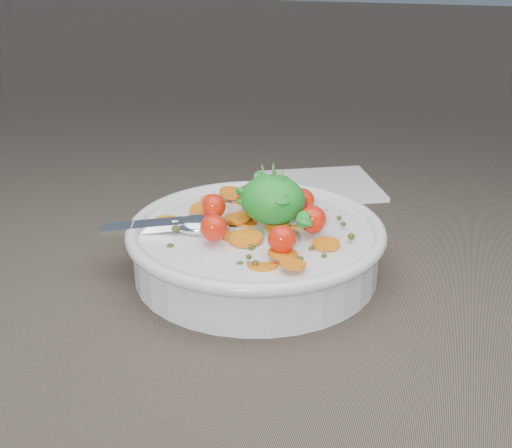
# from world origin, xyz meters

# --- Properties ---
(ground) EXTENTS (6.00, 6.00, 0.00)m
(ground) POSITION_xyz_m (0.00, 0.00, 0.00)
(ground) COLOR brown
(ground) RESTS_ON ground
(bowl) EXTENTS (0.26, 0.25, 0.10)m
(bowl) POSITION_xyz_m (-0.01, -0.02, 0.03)
(bowl) COLOR silver
(bowl) RESTS_ON ground
(napkin) EXTENTS (0.19, 0.18, 0.01)m
(napkin) POSITION_xyz_m (0.00, 0.22, 0.00)
(napkin) COLOR white
(napkin) RESTS_ON ground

